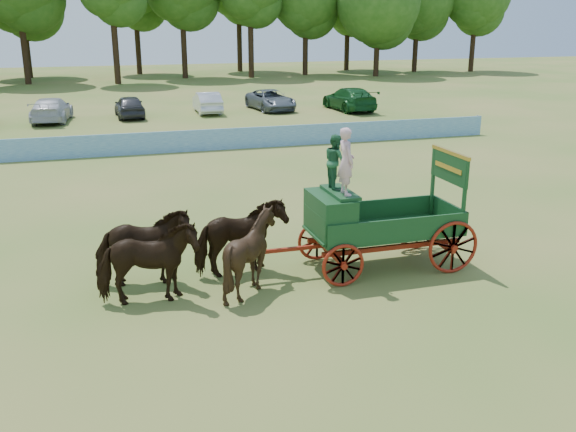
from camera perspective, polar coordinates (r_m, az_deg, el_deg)
The scene contains 8 objects.
ground at distance 16.90m, azimuth 15.62°, elevation -5.30°, with size 160.00×160.00×0.00m, color olive.
horse_lead_left at distance 14.86m, azimuth -12.40°, elevation -4.17°, with size 1.05×2.30×1.94m, color black.
horse_lead_right at distance 15.89m, azimuth -12.75°, elevation -2.77°, with size 1.05×2.30×1.94m, color black.
horse_wheel_left at distance 15.19m, azimuth -3.35°, elevation -3.29°, with size 1.57×1.77×1.95m, color black.
horse_wheel_right at distance 16.20m, azimuth -4.27°, elevation -1.98°, with size 1.05×2.30×1.94m, color black.
farm_dray at distance 16.39m, azimuth 6.31°, elevation 0.44°, with size 6.00×2.00×3.80m.
sponsor_banner at distance 32.51m, azimuth -2.96°, elevation 6.99°, with size 26.00×0.08×1.05m, color #1E63A2.
parked_cars at distance 43.61m, azimuth -15.70°, elevation 9.30°, with size 37.06×7.52×1.60m.
Camera 1 is at (-8.71, -13.05, 6.29)m, focal length 40.00 mm.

